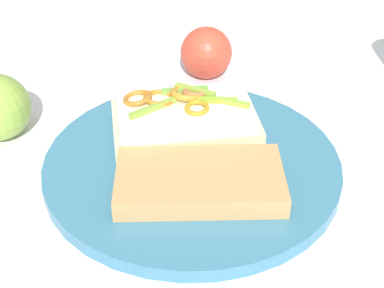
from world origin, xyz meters
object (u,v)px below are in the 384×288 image
Objects in this scene: plate at (192,165)px; apple_1 at (206,53)px; bread_slice_side at (200,181)px; sandwich at (185,118)px.

plate is 0.21m from apple_1.
apple_1 is (0.22, -0.14, 0.01)m from bread_slice_side.
bread_slice_side reaches higher than plate.
bread_slice_side is (-0.10, 0.04, -0.01)m from sandwich.
sandwich is 0.10m from bread_slice_side.
apple_1 is at bearing 86.00° from bread_slice_side.
sandwich is at bearing 139.86° from apple_1.
sandwich is 2.67× the size of apple_1.
bread_slice_side is 0.26m from apple_1.
apple_1 is (0.12, -0.10, 0.00)m from sandwich.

